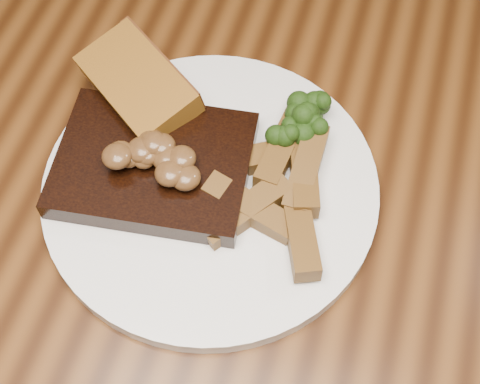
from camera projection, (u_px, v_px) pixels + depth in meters
The scene contains 8 objects.
dining_table at pixel (256, 247), 0.70m from camera, with size 1.60×0.90×0.75m.
plate at pixel (211, 188), 0.62m from camera, with size 0.31×0.31×0.01m, color silver.
steak at pixel (154, 166), 0.61m from camera, with size 0.17×0.13×0.03m, color black.
steak_bone at pixel (131, 223), 0.58m from camera, with size 0.14×0.01×0.02m, color beige.
mushroom_pile at pixel (152, 151), 0.59m from camera, with size 0.08×0.08×0.03m, color #53351A, non-canonical shape.
garlic_bread at pixel (141, 97), 0.65m from camera, with size 0.12×0.07×0.03m, color brown.
potato_wedges at pixel (282, 186), 0.60m from camera, with size 0.11×0.11×0.02m, color brown, non-canonical shape.
broccoli_cluster at pixel (310, 124), 0.63m from camera, with size 0.06×0.06×0.04m, color #1A360C, non-canonical shape.
Camera 1 is at (0.07, -0.30, 1.29)m, focal length 50.00 mm.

